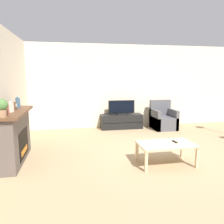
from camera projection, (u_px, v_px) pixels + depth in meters
ground_plane at (170, 156)px, 4.64m from camera, size 24.00×24.00×0.00m
wall_back at (132, 86)px, 7.31m from camera, size 12.00×0.06×2.70m
fireplace at (14, 136)px, 4.28m from camera, size 0.48×1.56×1.02m
mantel_vase_left at (5, 109)px, 3.73m from camera, size 0.12×0.12×0.24m
mantel_vase_centre_left at (11, 107)px, 4.08m from camera, size 0.12×0.12×0.21m
mantel_vase_right at (18, 102)px, 4.64m from camera, size 0.09×0.09×0.24m
mantel_clock at (14, 106)px, 4.34m from camera, size 0.08×0.11×0.15m
potted_plant at (1, 107)px, 3.54m from camera, size 0.20×0.20×0.31m
tv_stand at (121, 121)px, 7.12m from camera, size 1.34×0.47×0.46m
tv at (122, 108)px, 7.04m from camera, size 0.86×0.18×0.46m
armchair at (163, 120)px, 7.07m from camera, size 0.70×0.76×0.91m
coffee_table at (166, 146)px, 4.19m from camera, size 1.07×0.63×0.42m
remote at (175, 142)px, 4.24m from camera, size 0.06×0.15×0.02m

